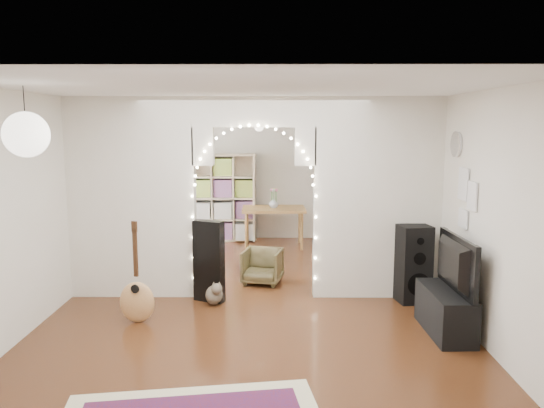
{
  "coord_description": "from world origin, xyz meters",
  "views": [
    {
      "loc": [
        0.29,
        -7.06,
        2.34
      ],
      "look_at": [
        0.23,
        0.3,
        1.23
      ],
      "focal_mm": 35.0,
      "sensor_mm": 36.0,
      "label": 1
    }
  ],
  "objects_px": {
    "floor_speaker": "(414,264)",
    "media_console": "(445,312)",
    "dining_chair_left": "(187,249)",
    "acoustic_guitar": "(137,286)",
    "dining_chair_right": "(262,266)",
    "dining_table": "(274,212)",
    "bookcase": "(213,198)"
  },
  "relations": [
    {
      "from": "floor_speaker",
      "to": "media_console",
      "type": "bearing_deg",
      "value": -95.77
    },
    {
      "from": "media_console",
      "to": "dining_chair_left",
      "type": "bearing_deg",
      "value": 137.68
    },
    {
      "from": "acoustic_guitar",
      "to": "dining_chair_right",
      "type": "height_order",
      "value": "acoustic_guitar"
    },
    {
      "from": "floor_speaker",
      "to": "dining_table",
      "type": "height_order",
      "value": "floor_speaker"
    },
    {
      "from": "bookcase",
      "to": "dining_chair_right",
      "type": "height_order",
      "value": "bookcase"
    },
    {
      "from": "floor_speaker",
      "to": "media_console",
      "type": "xyz_separation_m",
      "value": [
        0.09,
        -1.08,
        -0.26
      ]
    },
    {
      "from": "media_console",
      "to": "bookcase",
      "type": "height_order",
      "value": "bookcase"
    },
    {
      "from": "bookcase",
      "to": "dining_chair_left",
      "type": "bearing_deg",
      "value": -110.06
    },
    {
      "from": "dining_table",
      "to": "dining_chair_right",
      "type": "bearing_deg",
      "value": -95.28
    },
    {
      "from": "floor_speaker",
      "to": "dining_chair_right",
      "type": "xyz_separation_m",
      "value": [
        -2.02,
        0.82,
        -0.26
      ]
    },
    {
      "from": "dining_chair_left",
      "to": "bookcase",
      "type": "bearing_deg",
      "value": 91.0
    },
    {
      "from": "acoustic_guitar",
      "to": "media_console",
      "type": "bearing_deg",
      "value": 15.58
    },
    {
      "from": "media_console",
      "to": "dining_chair_right",
      "type": "bearing_deg",
      "value": 136.24
    },
    {
      "from": "dining_chair_right",
      "to": "acoustic_guitar",
      "type": "bearing_deg",
      "value": -120.05
    },
    {
      "from": "floor_speaker",
      "to": "bookcase",
      "type": "relative_size",
      "value": 0.59
    },
    {
      "from": "acoustic_guitar",
      "to": "floor_speaker",
      "type": "distance_m",
      "value": 3.55
    },
    {
      "from": "floor_speaker",
      "to": "bookcase",
      "type": "height_order",
      "value": "bookcase"
    },
    {
      "from": "acoustic_guitar",
      "to": "bookcase",
      "type": "distance_m",
      "value": 4.57
    },
    {
      "from": "acoustic_guitar",
      "to": "media_console",
      "type": "distance_m",
      "value": 3.57
    },
    {
      "from": "media_console",
      "to": "bookcase",
      "type": "relative_size",
      "value": 0.57
    },
    {
      "from": "acoustic_guitar",
      "to": "bookcase",
      "type": "height_order",
      "value": "bookcase"
    },
    {
      "from": "bookcase",
      "to": "dining_table",
      "type": "xyz_separation_m",
      "value": [
        1.23,
        -0.53,
        -0.19
      ]
    },
    {
      "from": "dining_table",
      "to": "floor_speaker",
      "type": "bearing_deg",
      "value": -61.46
    },
    {
      "from": "dining_chair_left",
      "to": "dining_chair_right",
      "type": "bearing_deg",
      "value": -30.45
    },
    {
      "from": "acoustic_guitar",
      "to": "media_console",
      "type": "xyz_separation_m",
      "value": [
        3.56,
        -0.3,
        -0.2
      ]
    },
    {
      "from": "dining_table",
      "to": "dining_chair_right",
      "type": "xyz_separation_m",
      "value": [
        -0.16,
        -2.4,
        -0.43
      ]
    },
    {
      "from": "dining_table",
      "to": "dining_chair_left",
      "type": "height_order",
      "value": "dining_table"
    },
    {
      "from": "media_console",
      "to": "dining_chair_left",
      "type": "distance_m",
      "value": 4.48
    },
    {
      "from": "dining_table",
      "to": "acoustic_guitar",
      "type": "bearing_deg",
      "value": -113.33
    },
    {
      "from": "bookcase",
      "to": "media_console",
      "type": "bearing_deg",
      "value": -70.08
    },
    {
      "from": "acoustic_guitar",
      "to": "floor_speaker",
      "type": "bearing_deg",
      "value": 33.08
    },
    {
      "from": "acoustic_guitar",
      "to": "dining_chair_left",
      "type": "bearing_deg",
      "value": 107.13
    }
  ]
}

